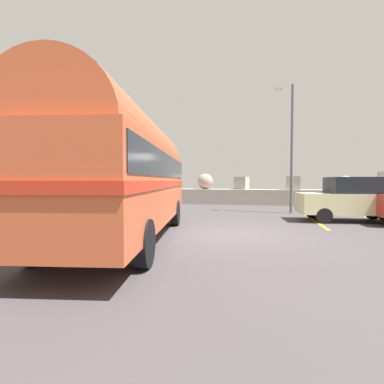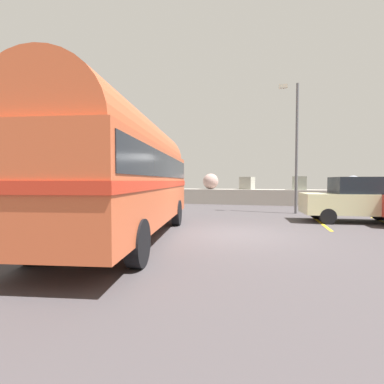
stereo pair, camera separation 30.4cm
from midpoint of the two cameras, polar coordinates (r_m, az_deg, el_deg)
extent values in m
cube|color=#423D3F|center=(9.10, 9.37, -8.58)|extent=(32.00, 26.00, 0.02)
cube|color=gray|center=(20.75, 12.49, -0.99)|extent=(31.36, 1.80, 1.10)
sphere|color=#96A085|center=(25.27, -18.22, 1.83)|extent=(0.93, 0.93, 0.93)
cube|color=#A48F9A|center=(22.95, -13.20, 2.06)|extent=(1.55, 1.56, 1.09)
cube|color=#A0928F|center=(21.89, -5.15, 1.74)|extent=(1.13, 1.13, 0.82)
sphere|color=tan|center=(21.17, 4.26, 2.19)|extent=(1.17, 1.17, 1.17)
cube|color=#9B9A8B|center=(20.90, 11.63, 1.80)|extent=(1.14, 1.10, 0.91)
cube|color=#9AA08E|center=(20.80, 21.52, 1.72)|extent=(1.02, 1.01, 0.94)
sphere|color=gray|center=(21.40, 30.48, 1.62)|extent=(0.98, 0.98, 0.98)
cube|color=gold|center=(12.73, 25.32, -5.59)|extent=(0.12, 4.40, 0.01)
cylinder|color=black|center=(11.18, -13.67, -4.05)|extent=(0.44, 0.99, 0.96)
cylinder|color=black|center=(10.67, -2.34, -4.28)|extent=(0.44, 0.99, 0.96)
cylinder|color=black|center=(6.53, -28.82, -8.80)|extent=(0.44, 0.99, 0.96)
cylinder|color=black|center=(5.62, -9.48, -10.32)|extent=(0.44, 0.99, 0.96)
cube|color=#C35430|center=(8.29, -12.34, 1.21)|extent=(3.77, 8.68, 2.10)
cylinder|color=#C35430|center=(8.34, -12.41, 8.45)|extent=(3.51, 8.32, 2.20)
cube|color=red|center=(8.29, -12.35, 1.58)|extent=(3.83, 8.77, 0.20)
cube|color=black|center=(8.30, -12.38, 5.20)|extent=(3.75, 8.36, 0.64)
cube|color=silver|center=(12.47, -6.37, -2.40)|extent=(2.27, 0.54, 0.28)
cylinder|color=black|center=(12.24, 26.71, -4.48)|extent=(0.64, 0.26, 0.62)
cylinder|color=black|center=(13.70, 24.80, -3.75)|extent=(0.64, 0.26, 0.62)
cylinder|color=black|center=(14.58, 34.49, -3.59)|extent=(0.64, 0.26, 0.62)
cube|color=beige|center=(13.34, 30.99, -2.08)|extent=(4.24, 2.08, 0.84)
cube|color=black|center=(13.40, 32.03, 1.17)|extent=(2.34, 1.76, 0.68)
cylinder|color=#5B5B60|center=(15.55, 21.19, 8.19)|extent=(0.14, 0.14, 6.72)
cube|color=beige|center=(16.18, 18.72, 19.81)|extent=(0.44, 0.24, 0.18)
camera|label=1|loc=(0.15, -89.03, 0.04)|focal=26.03mm
camera|label=2|loc=(0.15, 90.97, -0.04)|focal=26.03mm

